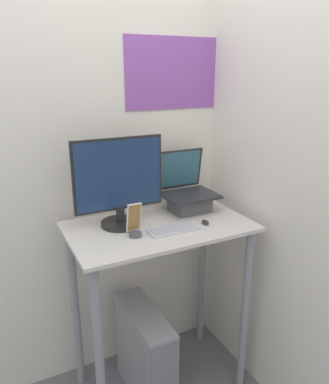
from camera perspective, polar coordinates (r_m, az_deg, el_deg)
The scene contains 9 objects.
wall_back at distance 2.26m, azimuth -4.94°, elevation 3.88°, with size 6.00×0.06×2.60m.
wall_side_right at distance 2.02m, azimuth 17.61°, elevation 1.37°, with size 0.05×6.00×2.60m.
desk at distance 2.12m, azimuth -0.77°, elevation -11.11°, with size 0.97×0.58×1.06m.
laptop at distance 2.20m, azimuth 3.54°, elevation -0.58°, with size 0.30×0.28×0.34m.
monitor at distance 1.95m, azimuth -6.94°, elevation 1.06°, with size 0.48×0.21×0.47m.
keyboard at distance 1.93m, azimuth 1.37°, elevation -5.73°, with size 0.26×0.11×0.02m.
mouse at distance 2.02m, azimuth 6.25°, elevation -4.59°, with size 0.03×0.05×0.02m.
cell_phone at distance 1.86m, azimuth -4.59°, elevation -5.00°, with size 0.07×0.07×0.17m.
computer_tower at distance 2.35m, azimuth -3.01°, elevation -23.61°, with size 0.17×0.52×0.58m.
Camera 1 is at (-0.80, -1.38, 1.85)m, focal length 35.00 mm.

